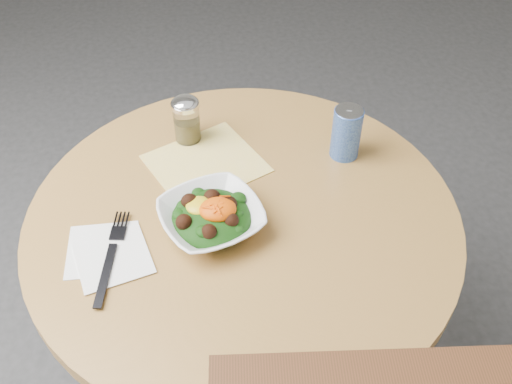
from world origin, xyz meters
TOP-DOWN VIEW (x-y plane):
  - ground at (0.00, 0.00)m, footprint 6.00×6.00m
  - table at (0.00, 0.00)m, footprint 0.90×0.90m
  - cloth_napkin at (-0.07, 0.16)m, footprint 0.30×0.29m
  - paper_napkins at (-0.27, -0.08)m, footprint 0.17×0.18m
  - salad_bowl at (-0.07, -0.03)m, footprint 0.26×0.26m
  - fork at (-0.26, -0.09)m, footprint 0.06×0.24m
  - spice_shaker at (-0.11, 0.25)m, footprint 0.06×0.06m
  - beverage_can at (0.25, 0.16)m, footprint 0.07×0.07m

SIDE VIEW (x-z plane):
  - ground at x=0.00m, z-range 0.00..0.00m
  - table at x=0.00m, z-range 0.18..0.93m
  - cloth_napkin at x=-0.07m, z-range 0.75..0.75m
  - paper_napkins at x=-0.27m, z-range 0.75..0.75m
  - fork at x=-0.26m, z-range 0.75..0.76m
  - salad_bowl at x=-0.07m, z-range 0.74..0.82m
  - spice_shaker at x=-0.11m, z-range 0.75..0.87m
  - beverage_can at x=0.25m, z-range 0.75..0.88m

